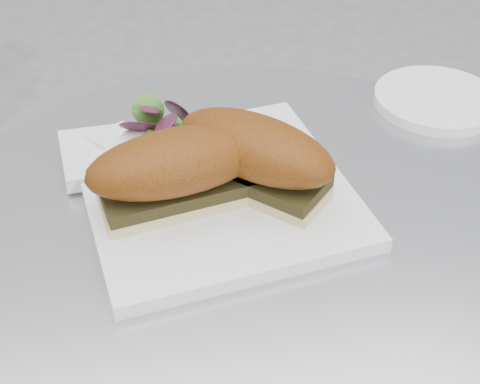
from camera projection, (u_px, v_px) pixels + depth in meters
The scene contains 7 objects.
table at pixel (250, 379), 0.82m from camera, with size 0.70×0.70×0.73m.
plate at pixel (216, 192), 0.71m from camera, with size 0.27×0.27×0.02m, color white.
sandwich_left at pixel (177, 169), 0.66m from camera, with size 0.19×0.12×0.08m.
sandwich_right at pixel (255, 154), 0.68m from camera, with size 0.18×0.18×0.08m.
salad at pixel (172, 129), 0.75m from camera, with size 0.09×0.09×0.05m, color #367D28, non-canonical shape.
napkin at pixel (123, 163), 0.75m from camera, with size 0.12×0.12×0.02m, color white, non-canonical shape.
saucer at pixel (437, 100), 0.86m from camera, with size 0.16×0.16×0.01m, color white.
Camera 1 is at (-0.10, -0.49, 1.18)m, focal length 50.00 mm.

